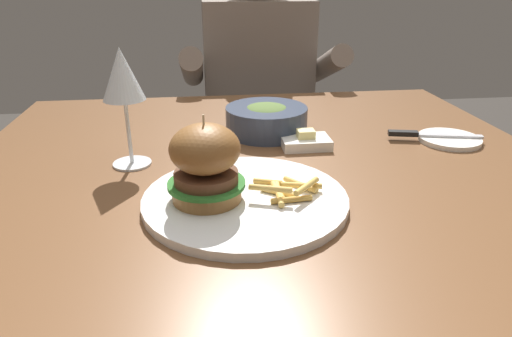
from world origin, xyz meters
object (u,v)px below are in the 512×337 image
(burger_sandwich, at_px, (206,163))
(diner_person, at_px, (258,123))
(table_knife, at_px, (426,134))
(butter_dish, at_px, (306,141))
(wine_glass, at_px, (122,78))
(soup_bowl, at_px, (266,119))
(bread_plate, at_px, (449,139))
(main_plate, at_px, (245,199))

(burger_sandwich, bearing_deg, diner_person, 78.24)
(table_knife, bearing_deg, butter_dish, -178.87)
(wine_glass, xyz_separation_m, table_knife, (0.59, 0.05, -0.14))
(burger_sandwich, height_order, soup_bowl, burger_sandwich)
(table_knife, height_order, butter_dish, butter_dish)
(table_knife, relative_size, soup_bowl, 1.08)
(soup_bowl, bearing_deg, butter_dish, -55.46)
(butter_dish, bearing_deg, bread_plate, -1.04)
(butter_dish, relative_size, soup_bowl, 0.55)
(main_plate, relative_size, burger_sandwich, 2.39)
(burger_sandwich, xyz_separation_m, butter_dish, (0.20, 0.23, -0.06))
(wine_glass, bearing_deg, burger_sandwich, -53.97)
(main_plate, bearing_deg, table_knife, 30.00)
(diner_person, bearing_deg, butter_dish, -89.50)
(burger_sandwich, bearing_deg, table_knife, 27.26)
(bread_plate, distance_m, diner_person, 0.80)
(main_plate, bearing_deg, burger_sandwich, -175.27)
(table_knife, relative_size, diner_person, 0.16)
(table_knife, bearing_deg, diner_person, 110.43)
(main_plate, distance_m, burger_sandwich, 0.09)
(main_plate, distance_m, butter_dish, 0.27)
(table_knife, bearing_deg, burger_sandwich, -152.74)
(burger_sandwich, relative_size, butter_dish, 1.35)
(main_plate, height_order, diner_person, diner_person)
(bread_plate, bearing_deg, main_plate, -153.78)
(butter_dish, height_order, diner_person, diner_person)
(bread_plate, bearing_deg, diner_person, 113.45)
(burger_sandwich, distance_m, butter_dish, 0.31)
(main_plate, distance_m, wine_glass, 0.30)
(wine_glass, distance_m, diner_person, 0.89)
(burger_sandwich, xyz_separation_m, bread_plate, (0.51, 0.23, -0.07))
(bread_plate, height_order, butter_dish, butter_dish)
(bread_plate, bearing_deg, soup_bowl, 164.75)
(diner_person, bearing_deg, main_plate, -98.40)
(main_plate, height_order, soup_bowl, soup_bowl)
(bread_plate, bearing_deg, burger_sandwich, -155.97)
(wine_glass, height_order, diner_person, diner_person)
(soup_bowl, relative_size, diner_person, 0.15)
(main_plate, xyz_separation_m, bread_plate, (0.45, 0.22, -0.00))
(soup_bowl, bearing_deg, wine_glass, -151.85)
(butter_dish, xyz_separation_m, soup_bowl, (-0.07, 0.10, 0.02))
(wine_glass, bearing_deg, butter_dish, 8.30)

